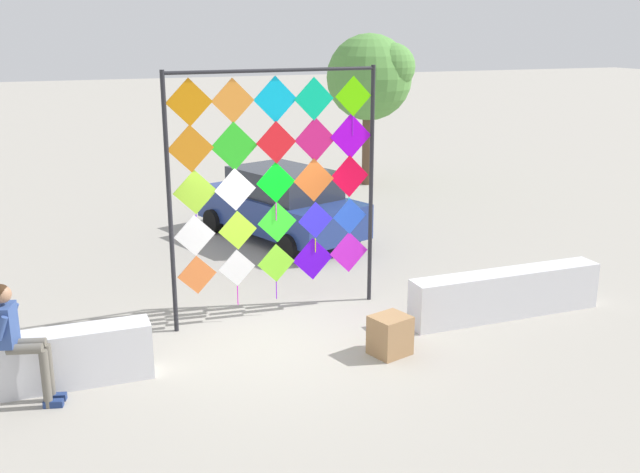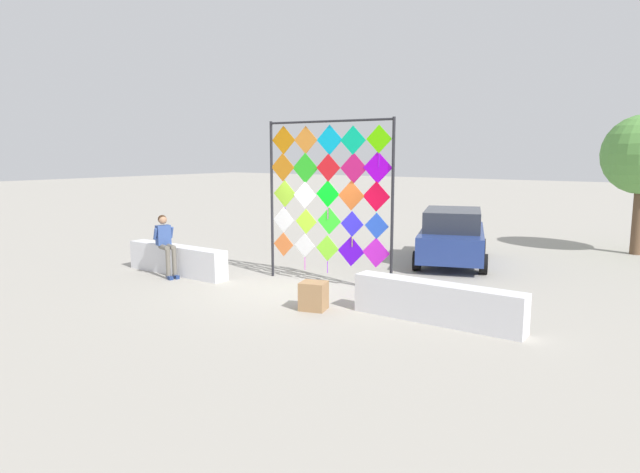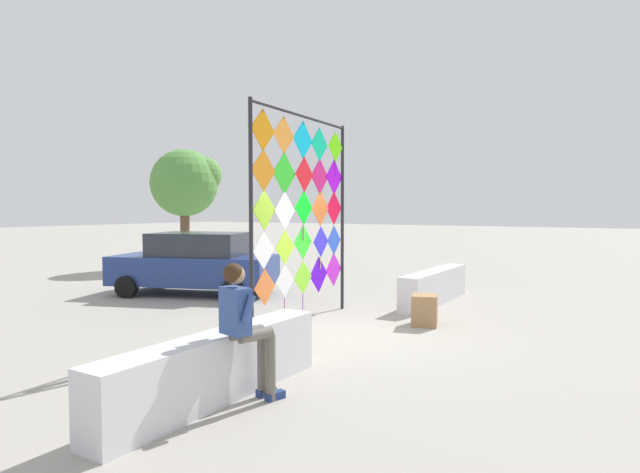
% 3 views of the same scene
% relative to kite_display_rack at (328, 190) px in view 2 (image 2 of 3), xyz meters
% --- Properties ---
extents(ground, '(120.00, 120.00, 0.00)m').
position_rel_kite_display_rack_xyz_m(ground, '(-0.25, -1.11, -2.32)').
color(ground, '#9E998E').
extents(plaza_ledge_left, '(3.37, 0.47, 0.77)m').
position_rel_kite_display_rack_xyz_m(plaza_ledge_left, '(-3.96, -1.40, -1.94)').
color(plaza_ledge_left, silver).
rests_on(plaza_ledge_left, ground).
extents(plaza_ledge_right, '(3.37, 0.47, 0.77)m').
position_rel_kite_display_rack_xyz_m(plaza_ledge_right, '(3.47, -1.40, -1.94)').
color(plaza_ledge_right, silver).
rests_on(plaza_ledge_right, ground).
extents(kite_display_rack, '(3.47, 0.26, 4.01)m').
position_rel_kite_display_rack_xyz_m(kite_display_rack, '(0.00, 0.00, 0.00)').
color(kite_display_rack, '#232328').
rests_on(kite_display_rack, ground).
extents(seated_vendor, '(0.76, 0.56, 1.62)m').
position_rel_kite_display_rack_xyz_m(seated_vendor, '(-3.91, -1.79, -1.36)').
color(seated_vendor, '#666056').
rests_on(seated_vendor, ground).
extents(parked_car, '(3.06, 4.47, 1.60)m').
position_rel_kite_display_rack_xyz_m(parked_car, '(1.46, 4.31, -1.51)').
color(parked_car, navy).
rests_on(parked_car, ground).
extents(cardboard_box_large, '(0.63, 0.60, 0.58)m').
position_rel_kite_display_rack_xyz_m(cardboard_box_large, '(1.04, -2.06, -2.03)').
color(cardboard_box_large, '#9E754C').
rests_on(cardboard_box_large, ground).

